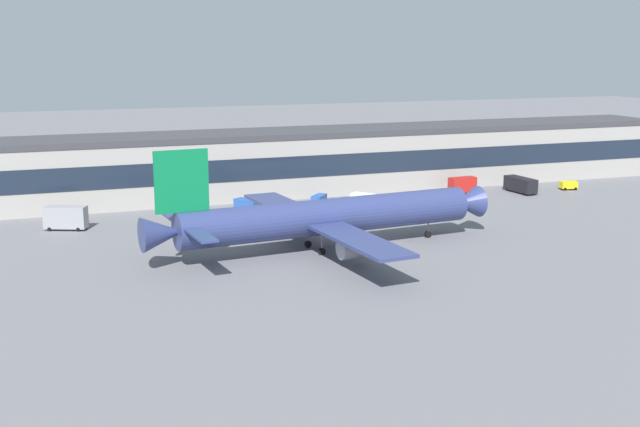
# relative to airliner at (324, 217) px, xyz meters

# --- Properties ---
(ground_plane) EXTENTS (600.00, 600.00, 0.00)m
(ground_plane) POSITION_rel_airliner_xyz_m (10.87, -0.49, -5.31)
(ground_plane) COLOR slate
(terminal_building) EXTENTS (183.02, 16.45, 13.64)m
(terminal_building) POSITION_rel_airliner_xyz_m (10.87, 49.15, 1.54)
(terminal_building) COLOR #9E9993
(terminal_building) RESTS_ON ground_plane
(airliner) EXTENTS (58.08, 49.69, 17.09)m
(airliner) POSITION_rel_airliner_xyz_m (0.00, 0.00, 0.00)
(airliner) COLOR navy
(airliner) RESTS_ON ground_plane
(baggage_tug) EXTENTS (3.91, 2.66, 1.85)m
(baggage_tug) POSITION_rel_airliner_xyz_m (69.75, 31.01, -4.22)
(baggage_tug) COLOR yellow
(baggage_tug) RESTS_ON ground_plane
(stair_truck) EXTENTS (6.16, 2.84, 3.55)m
(stair_truck) POSITION_rel_airliner_xyz_m (45.43, 35.23, -3.33)
(stair_truck) COLOR red
(stair_truck) RESTS_ON ground_plane
(catering_truck) EXTENTS (7.64, 5.22, 4.15)m
(catering_truck) POSITION_rel_airliner_xyz_m (-37.00, 28.65, -3.01)
(catering_truck) COLOR gray
(catering_truck) RESTS_ON ground_plane
(pushback_tractor) EXTENTS (4.95, 5.40, 1.75)m
(pushback_tractor) POSITION_rel_airliner_xyz_m (21.36, 33.73, -4.26)
(pushback_tractor) COLOR white
(pushback_tractor) RESTS_ON ground_plane
(follow_me_car) EXTENTS (4.33, 4.56, 1.85)m
(follow_me_car) POSITION_rel_airliner_xyz_m (12.17, 35.13, -4.22)
(follow_me_car) COLOR #2651A5
(follow_me_car) RESTS_ON ground_plane
(fuel_truck) EXTENTS (3.33, 8.56, 3.35)m
(fuel_truck) POSITION_rel_airliner_xyz_m (57.65, 31.79, -3.42)
(fuel_truck) COLOR black
(fuel_truck) RESTS_ON ground_plane
(crew_van) EXTENTS (4.67, 5.56, 2.55)m
(crew_van) POSITION_rel_airliner_xyz_m (-3.60, 31.98, -3.85)
(crew_van) COLOR #2651A5
(crew_van) RESTS_ON ground_plane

